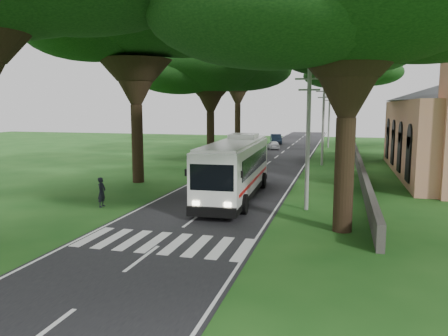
{
  "coord_description": "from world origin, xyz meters",
  "views": [
    {
      "loc": [
        7.31,
        -18.93,
        5.85
      ],
      "look_at": [
        0.53,
        6.27,
        2.2
      ],
      "focal_mm": 35.0,
      "sensor_mm": 36.0,
      "label": 1
    }
  ],
  "objects_px": {
    "pole_far": "(329,119)",
    "distant_car_a": "(274,145)",
    "pole_near": "(308,137)",
    "coach_bus": "(235,168)",
    "pedestrian": "(102,192)",
    "pole_mid": "(323,124)",
    "distant_car_b": "(276,139)"
  },
  "relations": [
    {
      "from": "pole_mid",
      "to": "distant_car_b",
      "type": "height_order",
      "value": "pole_mid"
    },
    {
      "from": "pole_near",
      "to": "pole_far",
      "type": "distance_m",
      "value": 40.0
    },
    {
      "from": "pedestrian",
      "to": "distant_car_b",
      "type": "bearing_deg",
      "value": -6.3
    },
    {
      "from": "distant_car_a",
      "to": "pole_mid",
      "type": "bearing_deg",
      "value": 97.74
    },
    {
      "from": "pole_mid",
      "to": "distant_car_b",
      "type": "bearing_deg",
      "value": 108.53
    },
    {
      "from": "pole_far",
      "to": "pedestrian",
      "type": "height_order",
      "value": "pole_far"
    },
    {
      "from": "pole_mid",
      "to": "pole_near",
      "type": "bearing_deg",
      "value": -90.0
    },
    {
      "from": "pole_mid",
      "to": "pedestrian",
      "type": "distance_m",
      "value": 25.52
    },
    {
      "from": "pole_near",
      "to": "pole_mid",
      "type": "height_order",
      "value": "same"
    },
    {
      "from": "distant_car_a",
      "to": "pedestrian",
      "type": "relative_size",
      "value": 1.97
    },
    {
      "from": "coach_bus",
      "to": "distant_car_b",
      "type": "height_order",
      "value": "coach_bus"
    },
    {
      "from": "pole_far",
      "to": "distant_car_a",
      "type": "height_order",
      "value": "pole_far"
    },
    {
      "from": "pole_near",
      "to": "coach_bus",
      "type": "bearing_deg",
      "value": 156.19
    },
    {
      "from": "pole_far",
      "to": "distant_car_a",
      "type": "xyz_separation_m",
      "value": [
        -7.28,
        -4.55,
        -3.56
      ]
    },
    {
      "from": "pole_mid",
      "to": "pedestrian",
      "type": "relative_size",
      "value": 4.54
    },
    {
      "from": "pole_near",
      "to": "pedestrian",
      "type": "xyz_separation_m",
      "value": [
        -11.72,
        -2.43,
        -3.3
      ]
    },
    {
      "from": "coach_bus",
      "to": "distant_car_a",
      "type": "distance_m",
      "value": 33.5
    },
    {
      "from": "pole_mid",
      "to": "pole_far",
      "type": "height_order",
      "value": "same"
    },
    {
      "from": "pole_mid",
      "to": "pole_far",
      "type": "bearing_deg",
      "value": 90.0
    },
    {
      "from": "pole_far",
      "to": "distant_car_b",
      "type": "bearing_deg",
      "value": 149.7
    },
    {
      "from": "pole_far",
      "to": "distant_car_a",
      "type": "bearing_deg",
      "value": -148.0
    },
    {
      "from": "pole_near",
      "to": "distant_car_a",
      "type": "bearing_deg",
      "value": 101.61
    },
    {
      "from": "pole_near",
      "to": "distant_car_a",
      "type": "relative_size",
      "value": 2.31
    },
    {
      "from": "coach_bus",
      "to": "pedestrian",
      "type": "distance_m",
      "value": 8.41
    },
    {
      "from": "pole_near",
      "to": "pole_far",
      "type": "bearing_deg",
      "value": 90.0
    },
    {
      "from": "distant_car_b",
      "to": "pedestrian",
      "type": "relative_size",
      "value": 2.6
    },
    {
      "from": "coach_bus",
      "to": "distant_car_b",
      "type": "bearing_deg",
      "value": 92.28
    },
    {
      "from": "distant_car_a",
      "to": "pedestrian",
      "type": "distance_m",
      "value": 38.14
    },
    {
      "from": "distant_car_a",
      "to": "pedestrian",
      "type": "bearing_deg",
      "value": 65.82
    },
    {
      "from": "pole_mid",
      "to": "coach_bus",
      "type": "bearing_deg",
      "value": -104.7
    },
    {
      "from": "pole_mid",
      "to": "coach_bus",
      "type": "distance_m",
      "value": 18.66
    },
    {
      "from": "pole_near",
      "to": "pole_mid",
      "type": "bearing_deg",
      "value": 90.0
    }
  ]
}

